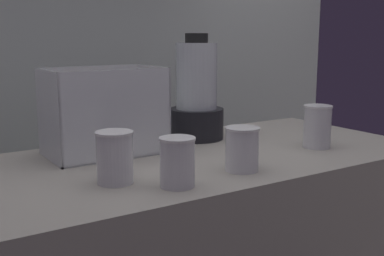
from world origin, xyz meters
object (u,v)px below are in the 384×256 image
(blender_pitcher, at_px, (196,97))
(juice_cup_mango_right, at_px, (317,128))
(carrot_display_bin, at_px, (104,127))
(juice_cup_mango_left, at_px, (177,164))
(juice_cup_carrot_middle, at_px, (242,152))
(juice_cup_mango_far_left, at_px, (115,161))

(blender_pitcher, relative_size, juice_cup_mango_right, 2.65)
(carrot_display_bin, bearing_deg, blender_pitcher, 5.61)
(juice_cup_mango_left, bearing_deg, juice_cup_carrot_middle, 6.80)
(carrot_display_bin, distance_m, juice_cup_mango_left, 0.38)
(blender_pitcher, bearing_deg, juice_cup_mango_right, -52.82)
(juice_cup_mango_right, bearing_deg, blender_pitcher, 127.18)
(blender_pitcher, bearing_deg, juice_cup_carrot_middle, -106.85)
(juice_cup_mango_far_left, xyz_separation_m, juice_cup_mango_left, (0.11, -0.10, -0.00))
(carrot_display_bin, relative_size, juice_cup_mango_far_left, 2.67)
(juice_cup_mango_far_left, relative_size, juice_cup_mango_right, 0.94)
(juice_cup_mango_right, bearing_deg, carrot_display_bin, 154.27)
(blender_pitcher, distance_m, juice_cup_mango_right, 0.40)
(carrot_display_bin, xyz_separation_m, juice_cup_mango_far_left, (-0.09, -0.28, -0.03))
(juice_cup_mango_left, bearing_deg, juice_cup_mango_right, 10.50)
(juice_cup_carrot_middle, bearing_deg, juice_cup_mango_far_left, 166.26)
(juice_cup_mango_far_left, bearing_deg, carrot_display_bin, 72.08)
(juice_cup_mango_far_left, height_order, juice_cup_carrot_middle, juice_cup_mango_far_left)
(carrot_display_bin, relative_size, juice_cup_mango_left, 2.87)
(juice_cup_carrot_middle, height_order, juice_cup_mango_right, juice_cup_mango_right)
(blender_pitcher, height_order, juice_cup_carrot_middle, blender_pitcher)
(juice_cup_carrot_middle, xyz_separation_m, juice_cup_mango_right, (0.35, 0.08, 0.01))
(blender_pitcher, height_order, juice_cup_mango_left, blender_pitcher)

